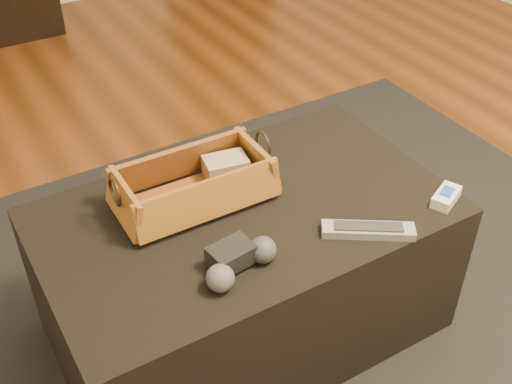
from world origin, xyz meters
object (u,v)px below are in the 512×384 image
game_controller (238,260)px  silver_remote (368,230)px  wicker_basket (194,186)px  ottoman (246,271)px  cream_gadget (446,197)px  tv_remote (190,198)px

game_controller → silver_remote: size_ratio=0.95×
wicker_basket → silver_remote: size_ratio=1.93×
wicker_basket → game_controller: wicker_basket is taller
ottoman → cream_gadget: (0.44, -0.23, 0.23)m
wicker_basket → game_controller: bearing=-96.1°
tv_remote → silver_remote: 0.43m
silver_remote → cream_gadget: cream_gadget is taller
game_controller → ottoman: bearing=56.1°
ottoman → silver_remote: size_ratio=4.84×
game_controller → cream_gadget: (0.56, -0.05, -0.02)m
ottoman → wicker_basket: wicker_basket is taller
wicker_basket → silver_remote: (0.29, -0.32, -0.03)m
tv_remote → cream_gadget: size_ratio=2.02×
game_controller → cream_gadget: game_controller is taller
ottoman → wicker_basket: (-0.09, 0.09, 0.26)m
ottoman → silver_remote: silver_remote is taller
ottoman → tv_remote: tv_remote is taller
wicker_basket → silver_remote: wicker_basket is taller
ottoman → wicker_basket: 0.29m
tv_remote → silver_remote: size_ratio=1.00×
cream_gadget → tv_remote: bearing=150.9°
tv_remote → game_controller: 0.25m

